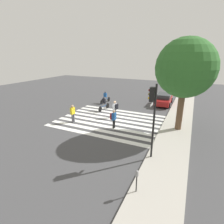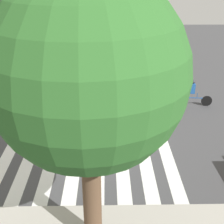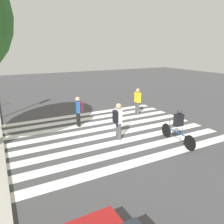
% 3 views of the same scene
% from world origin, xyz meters
% --- Properties ---
extents(ground_plane, '(60.00, 60.00, 0.00)m').
position_xyz_m(ground_plane, '(0.00, 0.00, 0.00)').
color(ground_plane, '#444447').
extents(sidewalk_curb, '(36.00, 2.50, 0.14)m').
position_xyz_m(sidewalk_curb, '(0.00, 6.25, 0.07)').
color(sidewalk_curb, '#ADA89E').
rests_on(sidewalk_curb, ground_plane).
extents(crosswalk_stripes, '(7.44, 10.00, 0.01)m').
position_xyz_m(crosswalk_stripes, '(0.00, 0.00, 0.00)').
color(crosswalk_stripes, white).
rests_on(crosswalk_stripes, ground_plane).
extents(traffic_light, '(0.60, 0.50, 4.76)m').
position_xyz_m(traffic_light, '(4.87, 5.16, 3.33)').
color(traffic_light, black).
rests_on(traffic_light, ground_plane).
extents(parking_meter, '(0.15, 0.15, 1.30)m').
position_xyz_m(parking_meter, '(8.11, 5.33, 0.97)').
color(parking_meter, black).
rests_on(parking_meter, ground_plane).
extents(street_tree, '(4.66, 4.66, 7.61)m').
position_xyz_m(street_tree, '(-0.44, 6.39, 5.25)').
color(street_tree, brown).
rests_on(street_tree, ground_plane).
extents(pedestrian_child_with_backpack, '(0.50, 0.45, 1.67)m').
position_xyz_m(pedestrian_child_with_backpack, '(1.49, 1.12, 0.98)').
color(pedestrian_child_with_backpack, black).
rests_on(pedestrian_child_with_backpack, ground_plane).
extents(pedestrian_adult_yellow_jacket, '(0.49, 0.26, 1.73)m').
position_xyz_m(pedestrian_adult_yellow_jacket, '(1.83, -3.04, 0.98)').
color(pedestrian_adult_yellow_jacket, '#4C4C51').
rests_on(pedestrian_adult_yellow_jacket, ground_plane).
extents(pedestrian_adult_blue_shirt, '(0.52, 0.46, 1.76)m').
position_xyz_m(pedestrian_adult_blue_shirt, '(-1.15, 0.10, 1.03)').
color(pedestrian_adult_blue_shirt, '#4C4C51').
rests_on(pedestrian_adult_blue_shirt, ground_plane).
extents(cyclist_mid_street, '(2.39, 0.42, 1.58)m').
position_xyz_m(cyclist_mid_street, '(-5.79, -3.44, 0.86)').
color(cyclist_mid_street, black).
rests_on(cyclist_mid_street, ground_plane).
extents(cyclist_near_curb, '(2.30, 0.42, 1.62)m').
position_xyz_m(cyclist_near_curb, '(-2.82, -2.08, 0.87)').
color(cyclist_near_curb, black).
rests_on(cyclist_near_curb, ground_plane).
extents(car_parked_dark_suv, '(4.56, 1.97, 1.44)m').
position_xyz_m(car_parked_dark_suv, '(-8.37, 3.88, 0.74)').
color(car_parked_dark_suv, maroon).
rests_on(car_parked_dark_suv, ground_plane).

